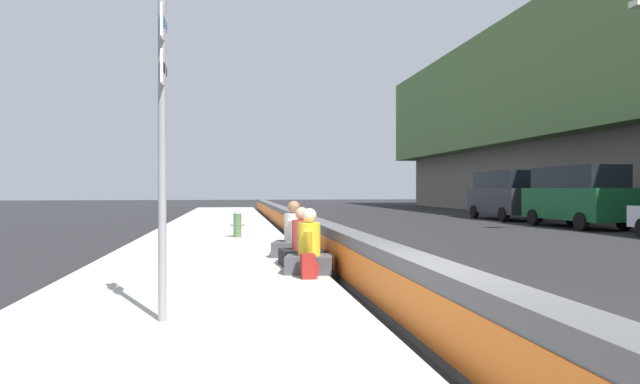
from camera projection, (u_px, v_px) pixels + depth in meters
The scene contains 11 objects.
ground_plane at pixel (438, 347), 5.60m from camera, with size 160.00×160.00×0.00m, color #232326.
sidewalk_strip at pixel (170, 352), 5.18m from camera, with size 80.00×4.40×0.14m, color #B5B2A8.
jersey_barrier at pixel (438, 306), 5.60m from camera, with size 76.00×0.45×0.85m.
route_sign_post at pixel (163, 135), 6.12m from camera, with size 0.44×0.09×3.60m.
fire_hydrant at pixel (237, 222), 16.88m from camera, with size 0.26×0.46×0.88m.
seated_person_foreground at pixel (309, 252), 9.68m from camera, with size 0.84×0.94×1.14m.
seated_person_middle at pixel (302, 247), 10.66m from camera, with size 0.76×0.87×1.12m.
seated_person_rear at pixel (294, 239), 12.01m from camera, with size 0.94×1.04×1.22m.
backpack at pixel (308, 266), 9.09m from camera, with size 0.32×0.28×0.40m.
parked_car_fourth at pixel (577, 195), 22.95m from camera, with size 5.15×2.20×2.56m.
parked_car_midline at pixel (505, 194), 28.98m from camera, with size 5.10×2.11×2.56m.
Camera 1 is at (-5.33, 2.06, 1.61)m, focal length 30.95 mm.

